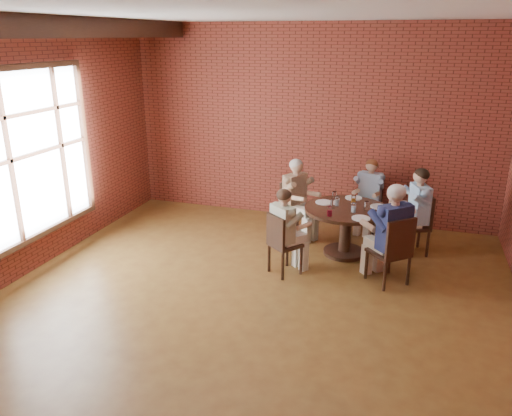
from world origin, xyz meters
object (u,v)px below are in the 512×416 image
(diner_a, at_px, (415,212))
(chair_d, at_px, (281,242))
(diner_b, at_px, (369,196))
(chair_c, at_px, (293,207))
(diner_c, at_px, (297,199))
(chair_a, at_px, (419,221))
(diner_e, at_px, (390,234))
(chair_b, at_px, (369,202))
(chair_e, at_px, (394,249))
(diner_d, at_px, (286,232))
(smartphone, at_px, (381,214))
(dining_table, at_px, (346,222))

(diner_a, relative_size, chair_d, 1.50)
(diner_a, xyz_separation_m, diner_b, (-0.75, 0.72, -0.04))
(chair_c, bearing_deg, diner_c, -90.00)
(chair_a, relative_size, diner_e, 0.67)
(diner_a, xyz_separation_m, chair_c, (-1.91, 0.14, -0.16))
(chair_b, bearing_deg, diner_b, -90.00)
(chair_e, distance_m, diner_e, 0.20)
(diner_d, relative_size, smartphone, 7.89)
(chair_b, relative_size, diner_d, 0.72)
(chair_d, bearing_deg, diner_a, -104.13)
(chair_c, height_order, smartphone, chair_c)
(chair_b, xyz_separation_m, diner_e, (0.44, -1.91, 0.21))
(chair_c, distance_m, chair_e, 2.13)
(diner_d, distance_m, diner_e, 1.39)
(diner_b, height_order, smartphone, diner_b)
(chair_b, bearing_deg, dining_table, -90.00)
(chair_b, relative_size, chair_e, 0.92)
(diner_a, relative_size, diner_d, 1.08)
(chair_a, bearing_deg, chair_d, -74.06)
(dining_table, relative_size, diner_a, 0.94)
(chair_d, height_order, smartphone, chair_d)
(diner_a, bearing_deg, chair_a, 90.00)
(diner_d, distance_m, smartphone, 1.42)
(chair_c, bearing_deg, chair_b, -32.23)
(chair_a, height_order, diner_a, diner_a)
(diner_a, distance_m, diner_c, 1.84)
(dining_table, xyz_separation_m, chair_b, (0.24, 1.17, -0.04))
(diner_d, bearing_deg, diner_c, -45.10)
(diner_b, relative_size, smartphone, 7.91)
(diner_b, distance_m, chair_d, 2.27)
(diner_b, bearing_deg, smartphone, -65.86)
(chair_c, relative_size, chair_d, 1.04)
(dining_table, distance_m, chair_e, 1.10)
(diner_c, bearing_deg, smartphone, -86.02)
(chair_a, relative_size, diner_c, 0.72)
(diner_a, bearing_deg, diner_e, -35.76)
(diner_d, bearing_deg, diner_e, -135.33)
(smartphone, bearing_deg, diner_e, -82.32)
(chair_a, distance_m, diner_d, 2.18)
(chair_a, height_order, chair_b, chair_a)
(chair_a, relative_size, diner_d, 0.76)
(diner_d, bearing_deg, chair_d, 90.00)
(chair_b, relative_size, diner_e, 0.64)
(dining_table, bearing_deg, diner_b, 78.47)
(chair_a, distance_m, diner_b, 1.08)
(dining_table, xyz_separation_m, diner_e, (0.68, -0.74, 0.16))
(chair_b, bearing_deg, chair_c, -139.41)
(smartphone, bearing_deg, diner_b, 93.74)
(diner_e, bearing_deg, diner_d, -36.05)
(dining_table, bearing_deg, diner_d, -128.30)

